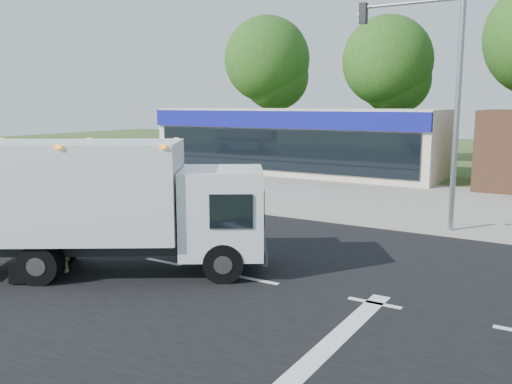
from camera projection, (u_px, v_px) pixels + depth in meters
ground at (257, 281)px, 13.35m from camera, size 120.00×120.00×0.00m
road_asphalt at (257, 280)px, 13.35m from camera, size 60.00×14.00×0.02m
sidewalk at (370, 219)px, 20.26m from camera, size 60.00×2.40×0.12m
parking_apron at (413, 197)px, 25.16m from camera, size 60.00×9.00×0.02m
lane_markings at (278, 308)px, 11.52m from camera, size 55.20×7.00×0.01m
ems_box_truck at (111, 198)px, 13.78m from camera, size 7.71×6.10×3.39m
emergency_worker at (60, 239)px, 13.90m from camera, size 0.73×0.66×1.79m
retail_strip_mall at (298, 140)px, 34.45m from camera, size 18.00×6.20×4.00m
traffic_signal_pole at (438, 85)px, 17.76m from camera, size 3.51×0.25×8.00m
background_trees at (463, 58)px, 36.35m from camera, size 36.77×7.39×12.10m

